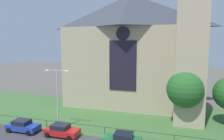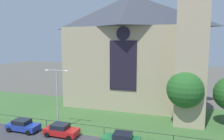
{
  "view_description": "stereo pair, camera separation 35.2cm",
  "coord_description": "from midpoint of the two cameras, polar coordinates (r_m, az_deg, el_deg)",
  "views": [
    {
      "loc": [
        8.93,
        -21.05,
        11.28
      ],
      "look_at": [
        0.45,
        8.0,
        7.44
      ],
      "focal_mm": 34.07,
      "sensor_mm": 36.0,
      "label": 1
    },
    {
      "loc": [
        9.27,
        -20.95,
        11.28
      ],
      "look_at": [
        0.45,
        8.0,
        7.44
      ],
      "focal_mm": 34.07,
      "sensor_mm": 36.0,
      "label": 2
    }
  ],
  "objects": [
    {
      "name": "parked_car_green",
      "position": [
        24.59,
        2.31,
        -18.14
      ],
      "size": [
        4.23,
        2.08,
        1.51
      ],
      "rotation": [
        0.0,
        0.0,
        3.16
      ],
      "color": "#196033",
      "rests_on": "ground"
    },
    {
      "name": "iron_railing",
      "position": [
        26.88,
        -2.37,
        -15.32
      ],
      "size": [
        32.68,
        0.07,
        1.13
      ],
      "color": "black",
      "rests_on": "ground"
    },
    {
      "name": "parked_car_red",
      "position": [
        27.57,
        -13.73,
        -15.45
      ],
      "size": [
        4.23,
        2.08,
        1.51
      ],
      "rotation": [
        0.0,
        0.0,
        -0.02
      ],
      "color": "#B21919",
      "rests_on": "ground"
    },
    {
      "name": "parked_car_blue",
      "position": [
        30.46,
        -23.13,
        -13.6
      ],
      "size": [
        4.22,
        2.07,
        1.51
      ],
      "rotation": [
        0.0,
        0.0,
        -0.01
      ],
      "color": "#1E3899",
      "rests_on": "ground"
    },
    {
      "name": "tree_right_near",
      "position": [
        29.91,
        18.67,
        -5.05
      ],
      "size": [
        4.86,
        4.86,
        7.58
      ],
      "color": "brown",
      "rests_on": "ground"
    },
    {
      "name": "ground",
      "position": [
        34.22,
        -0.08,
        -12.01
      ],
      "size": [
        160.0,
        160.0,
        0.0
      ],
      "primitive_type": "plane",
      "color": "#56544C"
    },
    {
      "name": "church_building",
      "position": [
        38.93,
        5.63,
        5.71
      ],
      "size": [
        23.2,
        16.2,
        26.0
      ],
      "color": "tan",
      "rests_on": "ground"
    },
    {
      "name": "grass_verge",
      "position": [
        32.42,
        -1.1,
        -13.12
      ],
      "size": [
        120.0,
        20.0,
        0.01
      ],
      "primitive_type": "cube",
      "color": "#3D6633",
      "rests_on": "ground"
    },
    {
      "name": "streetlamp_near",
      "position": [
        28.09,
        -14.81,
        -5.62
      ],
      "size": [
        3.37,
        0.26,
        8.07
      ],
      "color": "#B2B2B7",
      "rests_on": "ground"
    }
  ]
}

